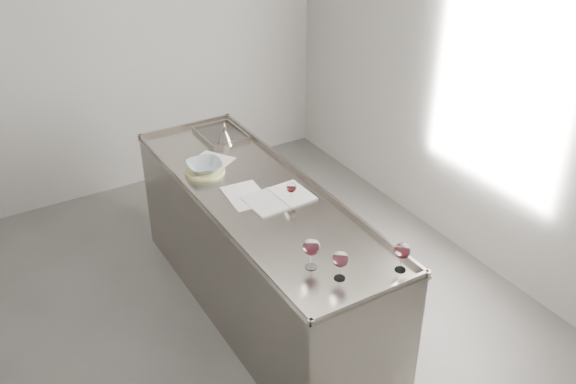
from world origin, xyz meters
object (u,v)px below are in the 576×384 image
counter (260,254)px  wine_glass_small (291,188)px  wine_glass_right (402,251)px  wine_funnel (225,137)px  notebook (279,198)px  wine_glass_left (311,248)px  wine_glass_middle (340,260)px  ceramic_bowl (205,166)px

counter → wine_glass_small: (0.14, -0.17, 0.56)m
wine_glass_right → wine_funnel: wine_funnel is taller
wine_glass_right → notebook: 0.99m
wine_glass_left → counter: bearing=81.3°
counter → wine_glass_middle: (-0.05, -0.97, 0.59)m
wine_glass_right → notebook: wine_glass_right is taller
wine_glass_left → wine_glass_middle: size_ratio=1.07×
wine_glass_left → wine_glass_small: size_ratio=1.41×
wine_glass_left → wine_glass_small: bearing=67.6°
wine_glass_left → notebook: (0.21, 0.70, -0.12)m
wine_glass_middle → wine_funnel: 1.76m
wine_glass_small → wine_funnel: 0.94m
counter → notebook: size_ratio=5.77×
wine_glass_middle → wine_glass_right: bearing=-18.7°
wine_glass_right → wine_funnel: 1.86m
ceramic_bowl → wine_funnel: wine_funnel is taller
notebook → wine_funnel: bearing=84.6°
counter → wine_funnel: 0.94m
wine_glass_middle → ceramic_bowl: (-0.13, 1.42, -0.07)m
counter → wine_glass_right: wine_glass_right is taller
wine_glass_middle → wine_glass_right: (0.32, -0.11, -0.00)m
wine_glass_middle → notebook: size_ratio=0.41×
notebook → ceramic_bowl: bearing=112.6°
counter → notebook: counter is taller
counter → notebook: (0.08, -0.11, 0.47)m
wine_glass_small → notebook: size_ratio=0.31×
wine_glass_small → wine_glass_right: bearing=-81.7°
wine_glass_right → counter: bearing=104.3°
wine_funnel → wine_glass_left: bearing=-99.4°
counter → notebook: bearing=-53.0°
counter → ceramic_bowl: 0.71m
ceramic_bowl → wine_glass_right: bearing=-73.7°
wine_glass_right → wine_glass_small: (-0.13, 0.91, -0.03)m
wine_glass_small → wine_funnel: size_ratio=0.73×
counter → wine_glass_small: bearing=-50.3°
ceramic_bowl → notebook: bearing=-65.5°
counter → wine_glass_small: wine_glass_small is taller
wine_glass_small → wine_funnel: wine_funnel is taller
notebook → ceramic_bowl: ceramic_bowl is taller
wine_glass_middle → wine_glass_small: 0.82m
notebook → wine_funnel: 0.89m
wine_glass_middle → ceramic_bowl: wine_glass_middle is taller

